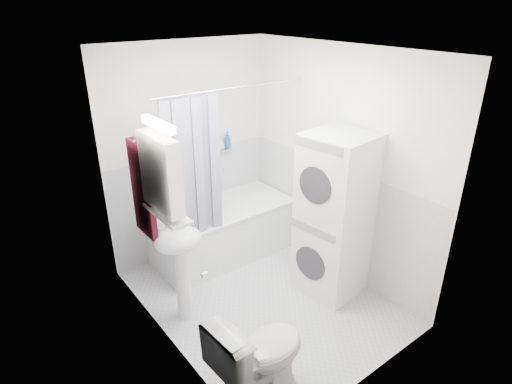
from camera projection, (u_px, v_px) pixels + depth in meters
floor at (261, 297)px, 4.34m from camera, size 2.60×2.60×0.00m
room_walls at (262, 160)px, 3.72m from camera, size 2.60×2.60×2.60m
wainscot at (243, 234)px, 4.30m from camera, size 1.98×2.58×2.58m
door at (204, 275)px, 3.00m from camera, size 0.05×2.00×2.00m
bathtub at (223, 228)px, 4.95m from camera, size 1.60×0.76×0.61m
tub_spout at (220, 168)px, 5.06m from camera, size 0.04×0.12×0.04m
curtain_rod at (237, 87)px, 4.03m from camera, size 1.78×0.02×0.02m
shower_curtain at (194, 174)px, 4.06m from camera, size 0.55×0.02×1.45m
sink at (179, 254)px, 3.79m from camera, size 0.44×0.37×1.04m
medicine_cabinet at (161, 171)px, 3.26m from camera, size 0.13×0.50×0.71m
shelf at (167, 213)px, 3.42m from camera, size 0.18×0.54×0.02m
shower_caddy at (224, 150)px, 4.99m from camera, size 0.22×0.06×0.02m
towel at (142, 188)px, 3.58m from camera, size 0.07×0.35×0.86m
washer_dryer at (334, 216)px, 4.16m from camera, size 0.66×0.65×1.66m
toilet at (259, 355)px, 3.15m from camera, size 0.78×0.46×0.75m
soap_pump at (180, 227)px, 3.73m from camera, size 0.08×0.17×0.08m
shelf_bottle at (175, 215)px, 3.29m from camera, size 0.07×0.18×0.07m
shelf_cup at (159, 201)px, 3.48m from camera, size 0.10×0.09×0.10m
shampoo_a at (219, 145)px, 4.92m from camera, size 0.13×0.17×0.13m
shampoo_b at (228, 145)px, 5.00m from camera, size 0.08×0.21×0.08m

